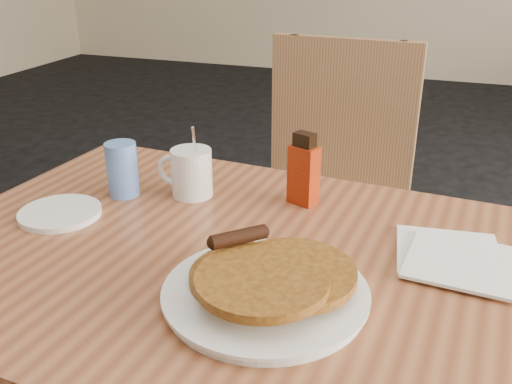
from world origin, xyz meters
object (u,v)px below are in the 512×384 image
(main_table, at_px, (249,276))
(pancake_plate, at_px, (266,285))
(syrup_bottle, at_px, (304,171))
(chair_main_far, at_px, (332,178))
(coffee_mug, at_px, (190,172))
(blue_tumbler, at_px, (122,169))

(main_table, bearing_deg, pancake_plate, -58.04)
(main_table, bearing_deg, syrup_bottle, 83.04)
(main_table, height_order, pancake_plate, pancake_plate)
(chair_main_far, bearing_deg, pancake_plate, -81.43)
(main_table, relative_size, chair_main_far, 1.30)
(main_table, xyz_separation_m, coffee_mug, (-0.21, 0.20, 0.09))
(main_table, relative_size, pancake_plate, 4.11)
(chair_main_far, distance_m, syrup_bottle, 0.57)
(pancake_plate, distance_m, blue_tumbler, 0.49)
(pancake_plate, relative_size, syrup_bottle, 2.07)
(main_table, distance_m, pancake_plate, 0.15)
(pancake_plate, xyz_separation_m, syrup_bottle, (-0.04, 0.36, 0.05))
(syrup_bottle, bearing_deg, main_table, -76.24)
(chair_main_far, distance_m, blue_tumbler, 0.73)
(coffee_mug, distance_m, syrup_bottle, 0.24)
(chair_main_far, xyz_separation_m, pancake_plate, (0.09, -0.88, 0.18))
(syrup_bottle, xyz_separation_m, blue_tumbler, (-0.37, -0.09, -0.01))
(main_table, bearing_deg, chair_main_far, 91.30)
(syrup_bottle, height_order, blue_tumbler, syrup_bottle)
(pancake_plate, distance_m, coffee_mug, 0.42)
(coffee_mug, xyz_separation_m, blue_tumbler, (-0.14, -0.05, 0.00))
(coffee_mug, relative_size, blue_tumbler, 1.39)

